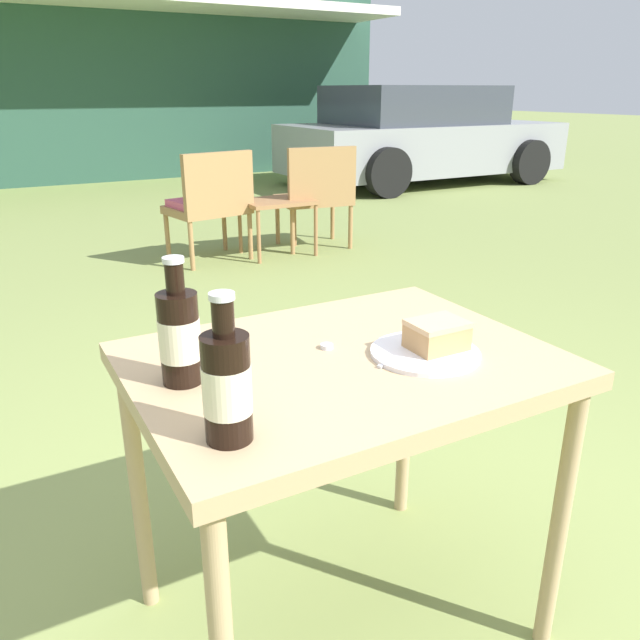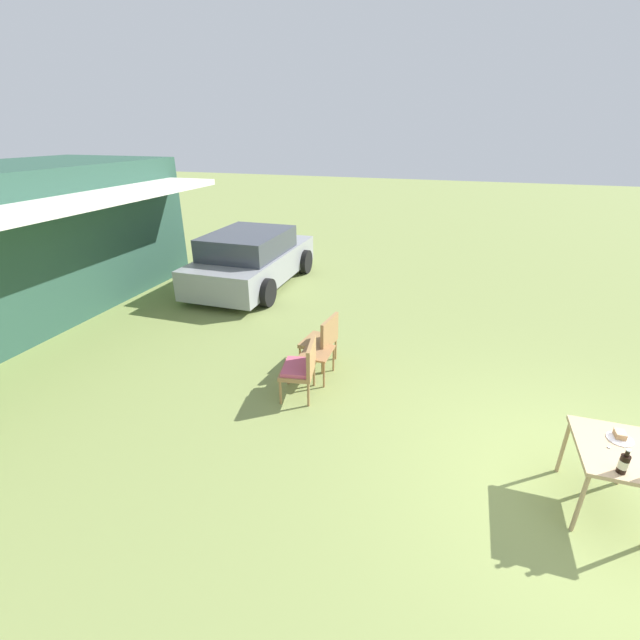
# 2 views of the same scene
# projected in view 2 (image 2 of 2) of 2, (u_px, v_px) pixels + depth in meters

# --- Properties ---
(ground_plane) EXTENTS (60.00, 60.00, 0.00)m
(ground_plane) POSITION_uv_depth(u_px,v_px,m) (595.00, 505.00, 4.28)
(ground_plane) COLOR olive
(parked_car) EXTENTS (3.87, 1.97, 1.30)m
(parked_car) POSITION_uv_depth(u_px,v_px,m) (252.00, 259.00, 10.08)
(parked_car) COLOR gray
(parked_car) RESTS_ON ground_plane
(wicker_chair_cushioned) EXTENTS (0.63, 0.53, 0.83)m
(wicker_chair_cushioned) POSITION_uv_depth(u_px,v_px,m) (302.00, 366.00, 5.87)
(wicker_chair_cushioned) COLOR #9E7547
(wicker_chair_cushioned) RESTS_ON ground_plane
(wicker_chair_plain) EXTENTS (0.61, 0.51, 0.83)m
(wicker_chair_plain) POSITION_uv_depth(u_px,v_px,m) (323.00, 338.00, 6.64)
(wicker_chair_plain) COLOR #9E7547
(wicker_chair_plain) RESTS_ON ground_plane
(garden_side_table) EXTENTS (0.54, 0.42, 0.44)m
(garden_side_table) POSITION_uv_depth(u_px,v_px,m) (317.00, 354.00, 6.34)
(garden_side_table) COLOR #996B42
(garden_side_table) RESTS_ON ground_plane
(patio_table) EXTENTS (0.87, 0.66, 0.72)m
(patio_table) POSITION_uv_depth(u_px,v_px,m) (613.00, 455.00, 4.02)
(patio_table) COLOR tan
(patio_table) RESTS_ON ground_plane
(cake_on_plate) EXTENTS (0.23, 0.23, 0.07)m
(cake_on_plate) POSITION_uv_depth(u_px,v_px,m) (620.00, 436.00, 4.11)
(cake_on_plate) COLOR white
(cake_on_plate) RESTS_ON patio_table
(cola_bottle_near) EXTENTS (0.08, 0.08, 0.25)m
(cola_bottle_near) POSITION_uv_depth(u_px,v_px,m) (624.00, 464.00, 3.67)
(cola_bottle_near) COLOR black
(cola_bottle_near) RESTS_ON patio_table
(fork) EXTENTS (0.16, 0.07, 0.01)m
(fork) POSITION_uv_depth(u_px,v_px,m) (619.00, 442.00, 4.07)
(fork) COLOR silver
(fork) RESTS_ON patio_table
(loose_bottle_cap) EXTENTS (0.03, 0.03, 0.01)m
(loose_bottle_cap) POSITION_uv_depth(u_px,v_px,m) (609.00, 447.00, 3.99)
(loose_bottle_cap) COLOR silver
(loose_bottle_cap) RESTS_ON patio_table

